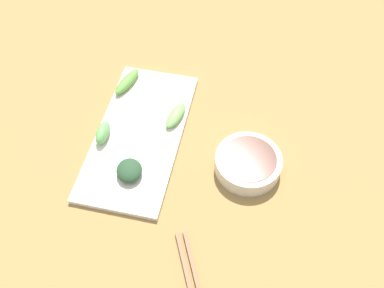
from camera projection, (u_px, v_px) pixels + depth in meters
name	position (u px, v px, depth m)	size (l,w,h in m)	color
tabletop	(176.00, 153.00, 0.96)	(2.10, 2.10, 0.02)	olive
sauce_bowl	(248.00, 163.00, 0.91)	(0.14, 0.14, 0.04)	silver
serving_plate	(139.00, 135.00, 0.97)	(0.18, 0.38, 0.01)	silver
broccoli_leafy_0	(129.00, 171.00, 0.90)	(0.05, 0.06, 0.03)	#25452A
broccoli_stalk_1	(127.00, 82.00, 1.04)	(0.03, 0.09, 0.02)	#5D9F3E
broccoli_stalk_2	(176.00, 115.00, 0.98)	(0.03, 0.08, 0.02)	#74B65B
broccoli_stalk_3	(103.00, 133.00, 0.95)	(0.03, 0.06, 0.03)	#64AC5A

